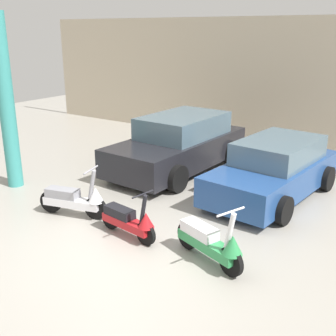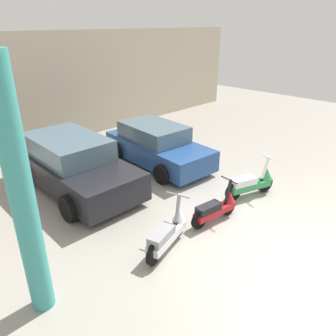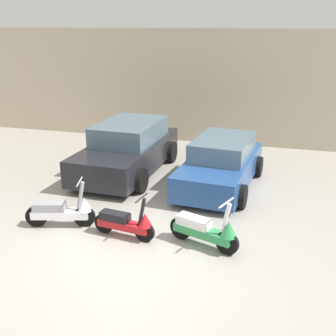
{
  "view_description": "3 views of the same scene",
  "coord_description": "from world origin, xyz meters",
  "px_view_note": "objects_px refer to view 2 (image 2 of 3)",
  "views": [
    {
      "loc": [
        4.23,
        -4.66,
        3.53
      ],
      "look_at": [
        -0.59,
        2.35,
        0.71
      ],
      "focal_mm": 45.0,
      "sensor_mm": 36.0,
      "label": 1
    },
    {
      "loc": [
        -5.45,
        -3.17,
        4.18
      ],
      "look_at": [
        -0.18,
        1.99,
        0.85
      ],
      "focal_mm": 35.0,
      "sensor_mm": 36.0,
      "label": 2
    },
    {
      "loc": [
        2.7,
        -6.51,
        4.09
      ],
      "look_at": [
        0.16,
        2.48,
        0.84
      ],
      "focal_mm": 45.0,
      "sensor_mm": 36.0,
      "label": 3
    }
  ],
  "objects_px": {
    "car_rear_center": "(157,145)",
    "car_rear_left": "(73,165)",
    "support_column_side": "(22,198)",
    "scooter_front_left": "(169,232)",
    "scooter_front_right": "(216,208)",
    "scooter_front_center": "(252,182)"
  },
  "relations": [
    {
      "from": "scooter_front_center",
      "to": "support_column_side",
      "type": "distance_m",
      "value": 5.75
    },
    {
      "from": "scooter_front_left",
      "to": "scooter_front_right",
      "type": "distance_m",
      "value": 1.45
    },
    {
      "from": "car_rear_center",
      "to": "support_column_side",
      "type": "height_order",
      "value": "support_column_side"
    },
    {
      "from": "scooter_front_right",
      "to": "scooter_front_center",
      "type": "xyz_separation_m",
      "value": [
        1.6,
        0.06,
        0.04
      ]
    },
    {
      "from": "scooter_front_right",
      "to": "car_rear_left",
      "type": "distance_m",
      "value": 3.98
    },
    {
      "from": "scooter_front_left",
      "to": "car_rear_center",
      "type": "height_order",
      "value": "car_rear_center"
    },
    {
      "from": "car_rear_left",
      "to": "support_column_side",
      "type": "height_order",
      "value": "support_column_side"
    },
    {
      "from": "scooter_front_center",
      "to": "support_column_side",
      "type": "xyz_separation_m",
      "value": [
        -5.51,
        0.45,
        1.58
      ]
    },
    {
      "from": "car_rear_center",
      "to": "support_column_side",
      "type": "xyz_separation_m",
      "value": [
        -5.26,
        -2.82,
        1.35
      ]
    },
    {
      "from": "car_rear_center",
      "to": "car_rear_left",
      "type": "bearing_deg",
      "value": -92.91
    },
    {
      "from": "car_rear_center",
      "to": "scooter_front_left",
      "type": "bearing_deg",
      "value": -35.85
    },
    {
      "from": "scooter_front_left",
      "to": "car_rear_center",
      "type": "bearing_deg",
      "value": 33.59
    },
    {
      "from": "scooter_front_center",
      "to": "support_column_side",
      "type": "height_order",
      "value": "support_column_side"
    },
    {
      "from": "scooter_front_center",
      "to": "car_rear_center",
      "type": "relative_size",
      "value": 0.37
    },
    {
      "from": "scooter_front_left",
      "to": "support_column_side",
      "type": "bearing_deg",
      "value": 154.91
    },
    {
      "from": "scooter_front_left",
      "to": "scooter_front_center",
      "type": "distance_m",
      "value": 3.05
    },
    {
      "from": "support_column_side",
      "to": "car_rear_left",
      "type": "bearing_deg",
      "value": 51.7
    },
    {
      "from": "car_rear_left",
      "to": "support_column_side",
      "type": "xyz_separation_m",
      "value": [
        -2.53,
        -3.2,
        1.27
      ]
    },
    {
      "from": "scooter_front_right",
      "to": "car_rear_center",
      "type": "relative_size",
      "value": 0.35
    },
    {
      "from": "car_rear_left",
      "to": "car_rear_center",
      "type": "bearing_deg",
      "value": 84.02
    },
    {
      "from": "scooter_front_left",
      "to": "car_rear_left",
      "type": "relative_size",
      "value": 0.34
    },
    {
      "from": "scooter_front_right",
      "to": "support_column_side",
      "type": "height_order",
      "value": "support_column_side"
    }
  ]
}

